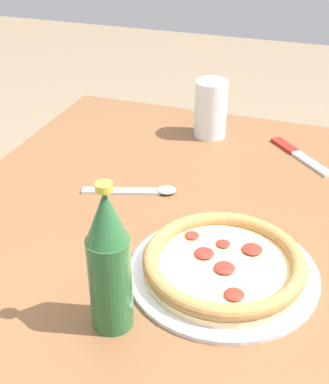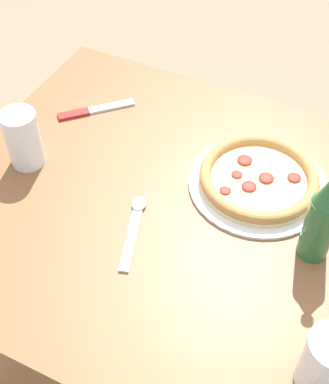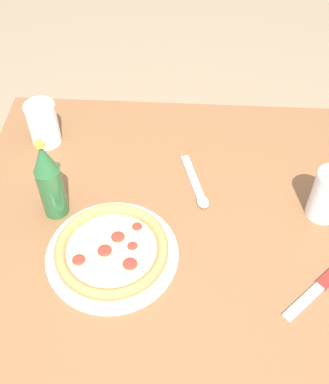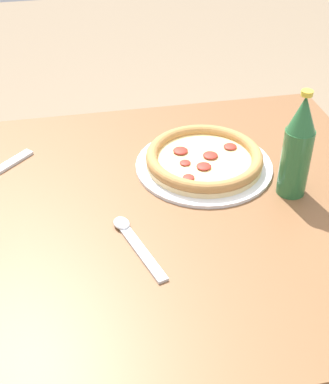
# 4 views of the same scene
# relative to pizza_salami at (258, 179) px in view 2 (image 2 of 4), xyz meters

# --- Properties ---
(ground_plane) EXTENTS (8.00, 8.00, 0.00)m
(ground_plane) POSITION_rel_pizza_salami_xyz_m (-0.13, -0.13, -0.77)
(ground_plane) COLOR #847056
(table) EXTENTS (1.02, 0.87, 0.75)m
(table) POSITION_rel_pizza_salami_xyz_m (-0.13, -0.13, -0.40)
(table) COLOR brown
(table) RESTS_ON ground_plane
(pizza_salami) EXTENTS (0.31, 0.31, 0.04)m
(pizza_salami) POSITION_rel_pizza_salami_xyz_m (0.00, 0.00, 0.00)
(pizza_salami) COLOR silver
(pizza_salami) RESTS_ON table
(glass_lemonade) EXTENTS (0.08, 0.08, 0.14)m
(glass_lemonade) POSITION_rel_pizza_salami_xyz_m (-0.50, -0.16, 0.04)
(glass_lemonade) COLOR white
(glass_lemonade) RESTS_ON table
(glass_iced_tea) EXTENTS (0.08, 0.08, 0.13)m
(glass_iced_tea) POSITION_rel_pizza_salami_xyz_m (0.24, -0.38, 0.04)
(glass_iced_tea) COLOR white
(glass_iced_tea) RESTS_ON table
(beer_bottle) EXTENTS (0.06, 0.06, 0.23)m
(beer_bottle) POSITION_rel_pizza_salami_xyz_m (0.16, -0.13, 0.09)
(beer_bottle) COLOR #286033
(beer_bottle) RESTS_ON table
(knife) EXTENTS (0.16, 0.15, 0.01)m
(knife) POSITION_rel_pizza_salami_xyz_m (-0.46, 0.06, -0.02)
(knife) COLOR maroon
(knife) RESTS_ON table
(spoon) EXTENTS (0.08, 0.19, 0.01)m
(spoon) POSITION_rel_pizza_salami_xyz_m (-0.19, -0.21, -0.01)
(spoon) COLOR silver
(spoon) RESTS_ON table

